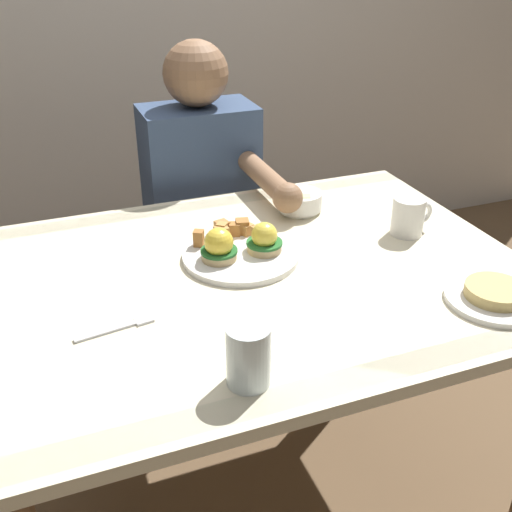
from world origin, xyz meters
TOP-DOWN VIEW (x-y plane):
  - ground_plane at (0.00, 0.00)m, footprint 6.00×6.00m
  - dining_table at (0.00, 0.00)m, footprint 1.20×0.90m
  - eggs_benedict_plate at (-0.02, 0.08)m, footprint 0.27×0.27m
  - fruit_bowl at (0.22, 0.26)m, footprint 0.12×0.12m
  - coffee_mug at (0.41, 0.04)m, footprint 0.11×0.08m
  - fork at (-0.33, -0.11)m, footprint 0.16×0.04m
  - water_glass_near at (-0.15, -0.34)m, footprint 0.08×0.08m
  - side_plate at (0.41, -0.29)m, footprint 0.20×0.20m
  - diner_person at (0.05, 0.60)m, footprint 0.34×0.54m

SIDE VIEW (x-z plane):
  - ground_plane at x=0.00m, z-range 0.00..0.00m
  - dining_table at x=0.00m, z-range 0.26..1.00m
  - diner_person at x=0.05m, z-range 0.08..1.22m
  - fork at x=-0.33m, z-range 0.74..0.74m
  - side_plate at x=0.41m, z-range 0.74..0.77m
  - eggs_benedict_plate at x=-0.02m, z-range 0.72..0.81m
  - fruit_bowl at x=0.22m, z-range 0.74..0.80m
  - coffee_mug at x=0.41m, z-range 0.74..0.84m
  - water_glass_near at x=-0.15m, z-range 0.73..0.85m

